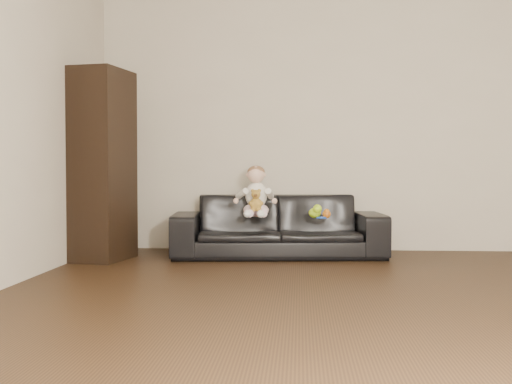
# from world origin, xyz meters

# --- Properties ---
(floor) EXTENTS (5.50, 5.50, 0.00)m
(floor) POSITION_xyz_m (0.00, 0.00, 0.00)
(floor) COLOR black
(floor) RESTS_ON ground
(wall_back) EXTENTS (5.00, 0.00, 5.00)m
(wall_back) POSITION_xyz_m (0.00, 2.75, 1.30)
(wall_back) COLOR beige
(wall_back) RESTS_ON ground
(sofa) EXTENTS (1.95, 0.90, 0.55)m
(sofa) POSITION_xyz_m (-0.76, 2.25, 0.28)
(sofa) COLOR black
(sofa) RESTS_ON floor
(cabinet) EXTENTS (0.50, 0.63, 1.64)m
(cabinet) POSITION_xyz_m (-2.27, 1.92, 0.82)
(cabinet) COLOR black
(cabinet) RESTS_ON floor
(shelf_item) EXTENTS (0.22, 0.28, 0.28)m
(shelf_item) POSITION_xyz_m (-2.25, 1.92, 1.19)
(shelf_item) COLOR silver
(shelf_item) RESTS_ON cabinet
(baby) EXTENTS (0.34, 0.40, 0.45)m
(baby) POSITION_xyz_m (-0.95, 2.15, 0.56)
(baby) COLOR silver
(baby) RESTS_ON sofa
(teddy_bear) EXTENTS (0.12, 0.12, 0.19)m
(teddy_bear) POSITION_xyz_m (-0.94, 2.01, 0.51)
(teddy_bear) COLOR #A47D2F
(teddy_bear) RESTS_ON sofa
(toy_green) EXTENTS (0.13, 0.14, 0.09)m
(toy_green) POSITION_xyz_m (-0.43, 2.04, 0.41)
(toy_green) COLOR #A8DF1A
(toy_green) RESTS_ON sofa
(toy_rattle) EXTENTS (0.08, 0.08, 0.07)m
(toy_rattle) POSITION_xyz_m (-0.33, 2.02, 0.40)
(toy_rattle) COLOR #C76217
(toy_rattle) RESTS_ON sofa
(toy_blue_disc) EXTENTS (0.13, 0.13, 0.01)m
(toy_blue_disc) POSITION_xyz_m (-0.38, 2.03, 0.37)
(toy_blue_disc) COLOR blue
(toy_blue_disc) RESTS_ON sofa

